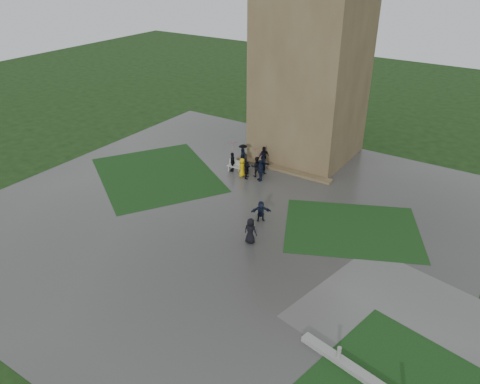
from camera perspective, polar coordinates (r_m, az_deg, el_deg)
The scene contains 10 objects.
ground at distance 32.65m, azimuth -3.82°, elevation -4.05°, with size 120.00×120.00×0.00m, color black.
plaza at distance 34.02m, azimuth -1.79°, elevation -2.55°, with size 34.00×34.00×0.02m, color #373734.
lawn_inset_left at distance 40.23m, azimuth -10.10°, elevation 2.11°, with size 11.00×9.00×0.01m, color black.
lawn_inset_right at distance 33.03m, azimuth 13.48°, elevation -4.39°, with size 9.00×7.00×0.01m, color black.
tower at distance 41.43m, azimuth 8.83°, elevation 16.13°, with size 8.00×8.00×18.00m, color brown.
tower_plinth at distance 40.46m, azimuth 5.22°, elevation 2.77°, with size 9.00×0.80×0.22m, color brown.
bench at distance 39.89m, azimuth -0.35°, elevation 3.14°, with size 1.74×0.67×0.99m.
visitor_cluster at distance 39.35m, azimuth 1.24°, elevation 3.84°, with size 4.08×4.00×2.66m.
pedestrian_mid at distance 32.73m, azimuth 2.56°, elevation -2.33°, with size 1.41×0.51×1.53m, color black.
pedestrian_near at distance 30.29m, azimuth 1.29°, elevation -4.75°, with size 0.87×0.59×1.78m, color black.
Camera 1 is at (17.05, -21.84, 17.28)m, focal length 35.00 mm.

